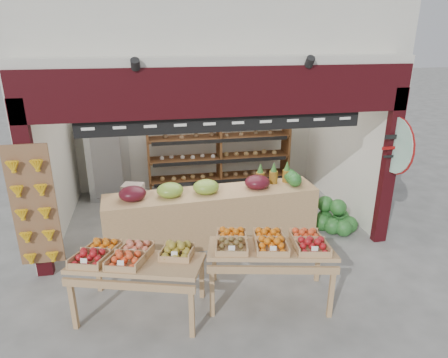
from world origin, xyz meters
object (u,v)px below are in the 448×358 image
refrigerator (108,157)px  mid_counter (211,214)px  back_shelving (219,141)px  display_table_left (131,258)px  watermelon_pile (334,218)px  display_table_right (270,245)px  cardboard_stack (145,205)px

refrigerator → mid_counter: bearing=-39.3°
back_shelving → display_table_left: size_ratio=1.78×
watermelon_pile → display_table_right: bearing=-136.3°
cardboard_stack → refrigerator: bearing=122.2°
display_table_left → display_table_right: bearing=-2.0°
refrigerator → watermelon_pile: size_ratio=2.41×
cardboard_stack → display_table_left: (-0.14, -2.86, 0.53)m
refrigerator → cardboard_stack: (0.72, -1.14, -0.68)m
refrigerator → display_table_left: 4.04m
mid_counter → display_table_left: 2.13m
mid_counter → back_shelving: bearing=76.4°
mid_counter → watermelon_pile: 2.30m
mid_counter → watermelon_pile: mid_counter is taller
watermelon_pile → display_table_left: bearing=-155.4°
refrigerator → watermelon_pile: 4.82m
watermelon_pile → refrigerator: bearing=150.3°
back_shelving → refrigerator: size_ratio=1.69×
back_shelving → display_table_right: 3.94m
display_table_left → display_table_right: size_ratio=0.99×
refrigerator → display_table_left: (0.57, -4.00, -0.15)m
back_shelving → mid_counter: 2.35m
watermelon_pile → mid_counter: bearing=178.9°
refrigerator → display_table_left: bearing=-69.8°
display_table_left → back_shelving: bearing=64.8°
back_shelving → mid_counter: back_shelving is taller
display_table_left → watermelon_pile: (3.57, 1.63, -0.56)m
cardboard_stack → watermelon_pile: 3.64m
back_shelving → display_table_right: (-0.02, -3.92, -0.37)m
mid_counter → display_table_right: mid_counter is taller
mid_counter → cardboard_stack: bearing=133.9°
refrigerator → cardboard_stack: size_ratio=1.72×
back_shelving → mid_counter: (-0.53, -2.19, -0.69)m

